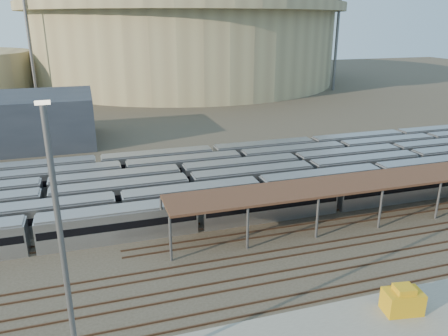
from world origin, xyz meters
name	(u,v)px	position (x,y,z in m)	size (l,w,h in m)	color
ground	(246,255)	(0.00, 0.00, 0.00)	(420.00, 420.00, 0.00)	#383026
subway_trains	(214,181)	(1.78, 18.50, 1.80)	(123.47, 23.90, 3.60)	#AFAFB4
inspection_shed	(398,179)	(22.00, 4.00, 4.98)	(60.30, 6.00, 5.30)	#545559
empty_tracks	(264,279)	(0.00, -5.00, 0.09)	(170.00, 9.62, 0.18)	#4C3323
stadium	(185,40)	(25.00, 140.00, 16.47)	(124.00, 124.00, 32.50)	gray
floodlight_0	(28,32)	(-30.00, 110.00, 20.65)	(4.00, 1.00, 38.40)	#545559
floodlight_2	(337,30)	(70.00, 100.00, 20.65)	(4.00, 1.00, 38.40)	#545559
floodlight_3	(93,28)	(-10.00, 160.00, 20.65)	(4.00, 1.00, 38.40)	#545559
yard_light_pole	(64,263)	(-17.16, -14.20, 10.26)	(0.82, 0.36, 19.95)	#545559
yellow_equipment	(402,301)	(9.39, -13.36, 1.20)	(3.21, 2.00, 2.00)	#BF8E11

